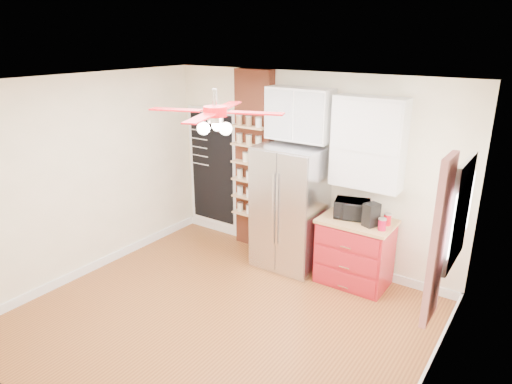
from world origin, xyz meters
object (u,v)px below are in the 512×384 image
Objects in this scene: pantry_jar_oats at (246,157)px; toaster_oven at (352,209)px; ceiling_fan at (215,112)px; coffee_maker at (371,215)px; fridge at (290,208)px; canister_left at (382,225)px; red_cabinet at (355,251)px.

toaster_oven is at bearing -2.33° from pantry_jar_oats.
ceiling_fan is 2.39m from coffee_maker.
coffee_maker is at bearing -1.69° from fridge.
toaster_oven is at bearing -177.50° from coffee_maker.
coffee_maker is at bearing -5.22° from pantry_jar_oats.
canister_left is (1.34, -0.08, 0.09)m from fridge.
fridge is at bearing 169.91° from toaster_oven.
canister_left is at bearing -34.84° from toaster_oven.
toaster_oven is 0.33m from coffee_maker.
fridge is 12.66× the size of canister_left.
fridge reaches higher than red_cabinet.
canister_left is at bearing -3.58° from fridge.
coffee_maker is (0.21, -0.08, 0.60)m from red_cabinet.
fridge is 1.04m from pantry_jar_oats.
pantry_jar_oats is (-1.73, 0.07, 0.42)m from toaster_oven.
toaster_oven is 3.15× the size of canister_left.
canister_left is at bearing -19.88° from red_cabinet.
pantry_jar_oats is (-2.04, 0.19, 0.39)m from coffee_maker.
toaster_oven is at bearing 64.28° from ceiling_fan.
fridge is 5.94× the size of coffee_maker.
fridge is at bearing -158.35° from coffee_maker.
coffee_maker reaches higher than toaster_oven.
red_cabinet is at bearing -3.17° from pantry_jar_oats.
fridge is at bearing -177.05° from red_cabinet.
ceiling_fan is 10.23× the size of pantry_jar_oats.
ceiling_fan reaches higher than red_cabinet.
fridge is 1.19m from coffee_maker.
coffee_maker is at bearing -36.21° from toaster_oven.
fridge is 4.02× the size of toaster_oven.
coffee_maker is 2.13× the size of canister_left.
fridge is 1.86× the size of red_cabinet.
canister_left is (1.29, 1.55, -1.45)m from ceiling_fan.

